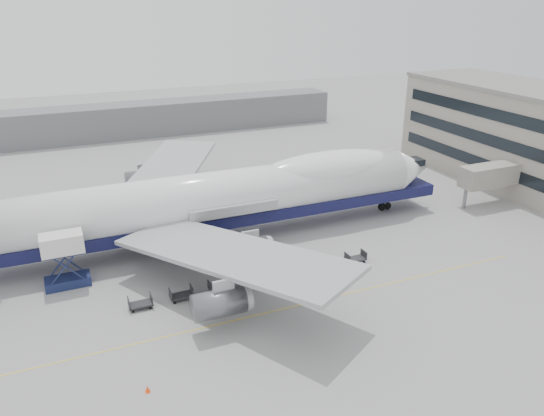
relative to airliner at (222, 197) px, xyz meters
name	(u,v)px	position (x,y,z in m)	size (l,w,h in m)	color
ground	(253,282)	(-0.64, -12.00, -5.62)	(260.00, 260.00, 0.00)	gray
apron_line	(275,311)	(-0.64, -18.00, -5.62)	(60.00, 0.15, 0.01)	gold
hangar	(89,124)	(-10.64, 58.00, -2.12)	(110.00, 8.00, 7.00)	slate
airliner	(222,197)	(0.00, 0.00, 0.00)	(67.00, 55.30, 19.98)	white
catering_truck	(64,257)	(-18.99, -4.82, -2.20)	(4.63, 3.26, 6.01)	#182149
traffic_cone	(148,389)	(-14.36, -24.57, -5.35)	(0.40, 0.40, 0.59)	#FF430D
dolly_0	(141,303)	(-12.68, -12.32, -5.09)	(2.30, 1.35, 1.30)	#2D2D30
dolly_1	(181,295)	(-8.57, -12.32, -5.09)	(2.30, 1.35, 1.30)	#2D2D30
dolly_2	(220,287)	(-4.47, -12.32, -5.09)	(2.30, 1.35, 1.30)	#2D2D30
dolly_3	(256,279)	(-0.36, -12.32, -5.09)	(2.30, 1.35, 1.30)	#2D2D30
dolly_4	(291,272)	(3.74, -12.32, -5.09)	(2.30, 1.35, 1.30)	#2D2D30
dolly_5	(324,265)	(7.85, -12.32, -5.09)	(2.30, 1.35, 1.30)	#2D2D30
dolly_6	(355,258)	(11.96, -12.32, -5.09)	(2.30, 1.35, 1.30)	#2D2D30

